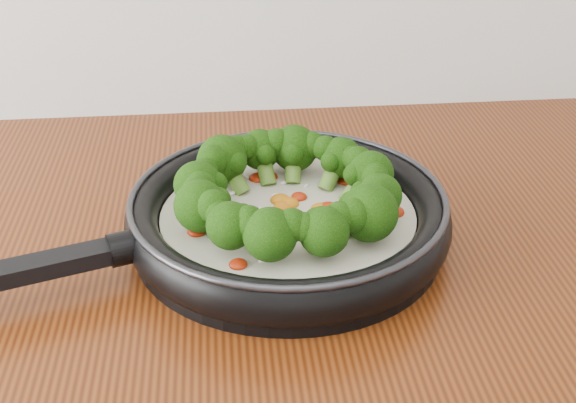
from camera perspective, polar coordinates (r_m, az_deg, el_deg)
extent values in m
cylinder|color=black|center=(0.83, 0.00, -2.61)|extent=(0.42, 0.42, 0.01)
torus|color=black|center=(0.82, 0.00, -1.08)|extent=(0.44, 0.44, 0.04)
torus|color=#2D2D33|center=(0.81, 0.00, 0.36)|extent=(0.43, 0.43, 0.01)
cube|color=black|center=(0.77, -18.73, -4.80)|extent=(0.20, 0.09, 0.02)
cylinder|color=black|center=(0.77, -12.10, -3.41)|extent=(0.04, 0.04, 0.03)
cylinder|color=beige|center=(0.82, 0.00, -1.53)|extent=(0.35, 0.35, 0.02)
ellipsoid|color=#B02208|center=(0.85, 0.83, 0.35)|extent=(0.02, 0.02, 0.01)
ellipsoid|color=#B02208|center=(0.80, -0.22, -1.53)|extent=(0.02, 0.02, 0.01)
ellipsoid|color=orange|center=(0.83, 0.10, -0.13)|extent=(0.03, 0.03, 0.01)
ellipsoid|color=#B02208|center=(0.81, 2.22, -1.21)|extent=(0.02, 0.02, 0.01)
ellipsoid|color=#B02208|center=(0.89, -1.47, 1.87)|extent=(0.03, 0.03, 0.01)
ellipsoid|color=orange|center=(0.80, -1.37, -1.55)|extent=(0.03, 0.03, 0.01)
ellipsoid|color=#B02208|center=(0.88, 4.33, 1.56)|extent=(0.02, 0.02, 0.01)
ellipsoid|color=#B02208|center=(0.82, -3.55, -0.79)|extent=(0.03, 0.03, 0.01)
ellipsoid|color=orange|center=(0.83, -4.88, -0.44)|extent=(0.03, 0.03, 0.01)
ellipsoid|color=#B02208|center=(0.79, -6.88, -2.26)|extent=(0.02, 0.02, 0.01)
ellipsoid|color=#B02208|center=(0.73, -3.76, -4.73)|extent=(0.03, 0.03, 0.01)
ellipsoid|color=orange|center=(0.84, -0.58, 0.11)|extent=(0.03, 0.03, 0.01)
ellipsoid|color=#B02208|center=(0.82, 3.06, -0.57)|extent=(0.03, 0.03, 0.01)
ellipsoid|color=#B02208|center=(0.81, -3.74, -1.22)|extent=(0.04, 0.04, 0.01)
ellipsoid|color=orange|center=(0.83, -0.43, -0.38)|extent=(0.02, 0.02, 0.01)
ellipsoid|color=#B02208|center=(0.80, 0.69, -1.54)|extent=(0.02, 0.02, 0.01)
ellipsoid|color=#B02208|center=(0.81, -1.99, -1.15)|extent=(0.03, 0.03, 0.01)
ellipsoid|color=orange|center=(0.82, 3.09, -0.58)|extent=(0.02, 0.02, 0.01)
ellipsoid|color=#B02208|center=(0.89, -2.29, 1.77)|extent=(0.03, 0.03, 0.01)
ellipsoid|color=#B02208|center=(0.82, 7.92, -0.78)|extent=(0.03, 0.03, 0.01)
ellipsoid|color=orange|center=(0.82, 2.45, -0.57)|extent=(0.03, 0.03, 0.01)
ellipsoid|color=white|center=(0.83, 7.55, -0.72)|extent=(0.01, 0.01, 0.00)
ellipsoid|color=white|center=(0.80, -7.31, -1.62)|extent=(0.01, 0.01, 0.00)
ellipsoid|color=white|center=(0.87, 1.38, 1.17)|extent=(0.01, 0.01, 0.00)
ellipsoid|color=white|center=(0.86, 6.26, 0.59)|extent=(0.01, 0.01, 0.00)
ellipsoid|color=white|center=(0.82, 0.56, -0.75)|extent=(0.01, 0.01, 0.00)
ellipsoid|color=white|center=(0.81, 2.94, -1.21)|extent=(0.01, 0.01, 0.00)
ellipsoid|color=white|center=(0.82, 0.14, -0.73)|extent=(0.01, 0.01, 0.00)
ellipsoid|color=white|center=(0.81, 1.88, -1.13)|extent=(0.01, 0.01, 0.00)
ellipsoid|color=white|center=(0.77, -0.55, -3.02)|extent=(0.01, 0.01, 0.00)
ellipsoid|color=white|center=(0.85, -4.23, 0.58)|extent=(0.01, 0.01, 0.00)
ellipsoid|color=white|center=(0.77, 3.49, -2.81)|extent=(0.01, 0.01, 0.00)
ellipsoid|color=white|center=(0.89, -3.15, 1.87)|extent=(0.01, 0.01, 0.00)
ellipsoid|color=white|center=(0.83, -2.09, -0.58)|extent=(0.00, 0.01, 0.00)
ellipsoid|color=white|center=(0.79, 5.79, -2.11)|extent=(0.01, 0.01, 0.00)
ellipsoid|color=white|center=(0.85, -0.98, 0.49)|extent=(0.01, 0.01, 0.00)
ellipsoid|color=white|center=(0.80, -3.79, -1.79)|extent=(0.01, 0.01, 0.00)
ellipsoid|color=white|center=(0.82, -2.77, -0.70)|extent=(0.01, 0.01, 0.00)
ellipsoid|color=white|center=(0.87, -0.29, 1.40)|extent=(0.01, 0.01, 0.00)
ellipsoid|color=white|center=(0.75, -1.45, -4.02)|extent=(0.01, 0.01, 0.00)
ellipsoid|color=white|center=(0.83, -3.84, -0.34)|extent=(0.01, 0.01, 0.00)
ellipsoid|color=white|center=(0.74, -1.83, -4.46)|extent=(0.01, 0.01, 0.00)
ellipsoid|color=white|center=(0.80, -3.21, -1.59)|extent=(0.01, 0.01, 0.00)
cylinder|color=olive|center=(0.84, 4.97, 0.84)|extent=(0.04, 0.03, 0.04)
sphere|color=black|center=(0.84, 6.22, 2.08)|extent=(0.06, 0.06, 0.05)
sphere|color=black|center=(0.85, 5.31, 3.09)|extent=(0.04, 0.04, 0.03)
sphere|color=black|center=(0.82, 6.54, 1.86)|extent=(0.04, 0.04, 0.03)
sphere|color=black|center=(0.83, 5.02, 2.01)|extent=(0.03, 0.03, 0.03)
cylinder|color=olive|center=(0.87, 3.22, 1.88)|extent=(0.04, 0.04, 0.04)
sphere|color=black|center=(0.87, 3.99, 3.31)|extent=(0.06, 0.06, 0.05)
sphere|color=black|center=(0.87, 2.81, 4.00)|extent=(0.04, 0.04, 0.03)
sphere|color=black|center=(0.86, 4.81, 3.27)|extent=(0.04, 0.04, 0.03)
sphere|color=black|center=(0.86, 3.24, 3.00)|extent=(0.03, 0.03, 0.02)
cylinder|color=olive|center=(0.88, 0.39, 2.46)|extent=(0.02, 0.04, 0.04)
sphere|color=black|center=(0.89, 0.49, 4.03)|extent=(0.07, 0.07, 0.05)
sphere|color=black|center=(0.88, -0.87, 4.40)|extent=(0.04, 0.04, 0.03)
sphere|color=black|center=(0.88, 1.80, 4.24)|extent=(0.04, 0.04, 0.03)
sphere|color=black|center=(0.87, 0.40, 3.62)|extent=(0.03, 0.03, 0.03)
cylinder|color=olive|center=(0.88, -1.69, 2.35)|extent=(0.03, 0.04, 0.04)
sphere|color=black|center=(0.89, -2.10, 3.92)|extent=(0.06, 0.06, 0.05)
sphere|color=black|center=(0.87, -3.11, 4.09)|extent=(0.04, 0.04, 0.03)
sphere|color=black|center=(0.88, -0.91, 4.35)|extent=(0.04, 0.04, 0.03)
sphere|color=black|center=(0.87, -1.72, 3.53)|extent=(0.03, 0.03, 0.02)
cylinder|color=olive|center=(0.86, -3.95, 1.69)|extent=(0.04, 0.04, 0.04)
sphere|color=black|center=(0.86, -4.95, 3.16)|extent=(0.07, 0.07, 0.06)
sphere|color=black|center=(0.84, -5.68, 3.07)|extent=(0.04, 0.04, 0.04)
sphere|color=black|center=(0.87, -3.78, 3.94)|extent=(0.04, 0.04, 0.03)
sphere|color=black|center=(0.85, -4.03, 2.92)|extent=(0.04, 0.04, 0.03)
cylinder|color=olive|center=(0.82, -5.39, 0.14)|extent=(0.04, 0.02, 0.04)
sphere|color=black|center=(0.81, -6.78, 1.24)|extent=(0.07, 0.07, 0.05)
sphere|color=black|center=(0.79, -6.59, 1.11)|extent=(0.04, 0.04, 0.03)
sphere|color=black|center=(0.83, -6.28, 2.26)|extent=(0.04, 0.04, 0.03)
sphere|color=black|center=(0.81, -5.44, 1.33)|extent=(0.03, 0.03, 0.03)
cylinder|color=olive|center=(0.78, -5.14, -1.19)|extent=(0.04, 0.03, 0.04)
sphere|color=black|center=(0.77, -6.60, -0.34)|extent=(0.07, 0.07, 0.05)
sphere|color=black|center=(0.75, -5.64, -0.35)|extent=(0.04, 0.04, 0.03)
sphere|color=black|center=(0.78, -6.84, 0.79)|extent=(0.04, 0.04, 0.03)
sphere|color=black|center=(0.77, -5.27, 0.11)|extent=(0.03, 0.03, 0.03)
cylinder|color=olive|center=(0.76, -3.34, -2.36)|extent=(0.04, 0.04, 0.04)
sphere|color=black|center=(0.73, -4.34, -1.82)|extent=(0.06, 0.06, 0.05)
sphere|color=black|center=(0.72, -2.94, -1.43)|extent=(0.04, 0.04, 0.03)
sphere|color=black|center=(0.74, -5.24, -0.84)|extent=(0.04, 0.04, 0.03)
sphere|color=black|center=(0.75, -3.43, -1.04)|extent=(0.03, 0.03, 0.02)
cylinder|color=olive|center=(0.75, -1.04, -2.87)|extent=(0.03, 0.04, 0.04)
sphere|color=black|center=(0.72, -1.36, -2.49)|extent=(0.07, 0.07, 0.05)
sphere|color=black|center=(0.72, 0.29, -1.78)|extent=(0.04, 0.04, 0.03)
sphere|color=black|center=(0.72, -2.84, -1.73)|extent=(0.04, 0.04, 0.03)
sphere|color=black|center=(0.73, -1.07, -1.56)|extent=(0.03, 0.03, 0.03)
cylinder|color=olive|center=(0.75, 2.09, -2.71)|extent=(0.03, 0.04, 0.04)
sphere|color=black|center=(0.72, 2.72, -2.26)|extent=(0.06, 0.06, 0.05)
sphere|color=black|center=(0.73, 3.89, -1.17)|extent=(0.04, 0.04, 0.03)
sphere|color=black|center=(0.72, 1.23, -1.93)|extent=(0.04, 0.04, 0.03)
sphere|color=black|center=(0.74, 2.15, -1.38)|extent=(0.03, 0.03, 0.02)
cylinder|color=olive|center=(0.77, 4.69, -1.63)|extent=(0.04, 0.04, 0.04)
sphere|color=black|center=(0.75, 6.09, -0.85)|extent=(0.07, 0.07, 0.06)
sphere|color=black|center=(0.77, 6.58, 0.51)|extent=(0.05, 0.05, 0.04)
sphere|color=black|center=(0.74, 4.94, -1.01)|extent=(0.04, 0.04, 0.03)
sphere|color=black|center=(0.76, 4.87, -0.27)|extent=(0.04, 0.04, 0.03)
cylinder|color=olive|center=(0.80, 5.43, -0.52)|extent=(0.04, 0.03, 0.04)
sphere|color=black|center=(0.79, 6.88, 0.44)|extent=(0.06, 0.06, 0.05)
sphere|color=black|center=(0.81, 6.56, 1.61)|extent=(0.04, 0.04, 0.03)
sphere|color=black|center=(0.78, 6.49, 0.26)|extent=(0.03, 0.03, 0.03)
sphere|color=black|center=(0.79, 5.50, 0.70)|extent=(0.03, 0.03, 0.02)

